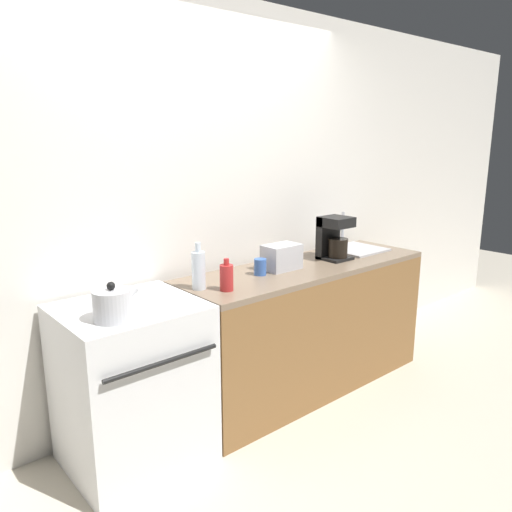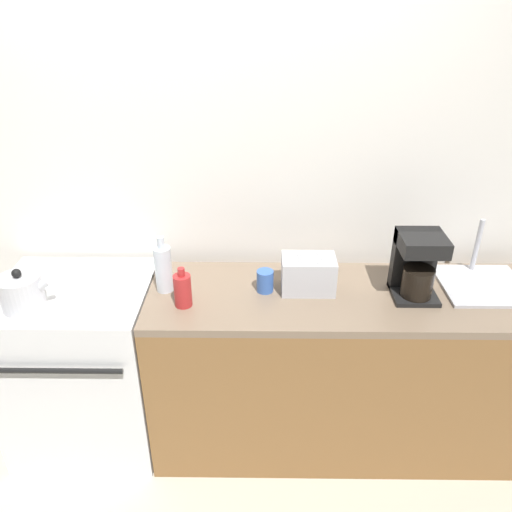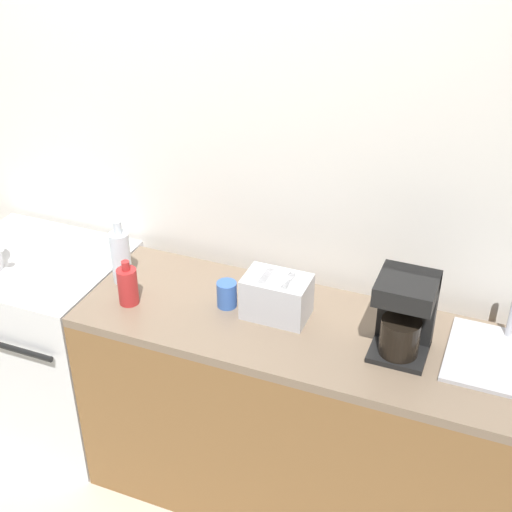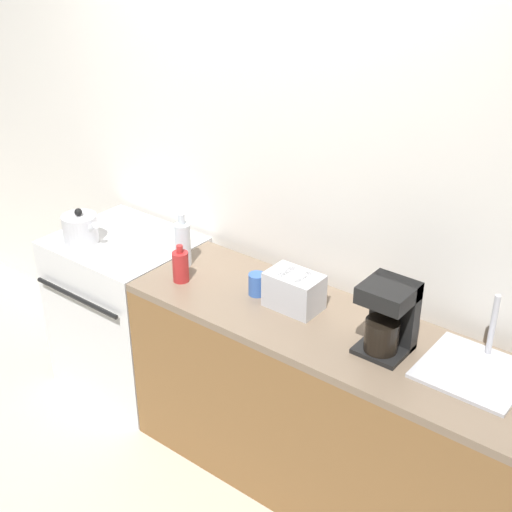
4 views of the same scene
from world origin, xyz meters
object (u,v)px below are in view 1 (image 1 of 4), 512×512
object	(u,v)px
kettle	(113,305)
bottle_clear	(199,270)
bottle_red	(227,277)
coffee_maker	(333,237)
cup_blue	(260,267)
toaster	(282,257)
stove	(133,382)

from	to	relation	value
kettle	bottle_clear	distance (m)	0.61
kettle	bottle_red	world-z (taller)	kettle
coffee_maker	cup_blue	size ratio (longest dim) A/B	2.93
kettle	bottle_clear	size ratio (longest dim) A/B	0.85
kettle	toaster	distance (m)	1.26
stove	coffee_maker	xyz separation A→B (m)	(1.58, -0.02, 0.59)
coffee_maker	kettle	bearing A→B (deg)	-175.68
stove	kettle	size ratio (longest dim) A/B	3.89
coffee_maker	bottle_red	bearing A→B (deg)	-174.06
stove	bottle_clear	bearing A→B (deg)	0.34
kettle	coffee_maker	world-z (taller)	coffee_maker
kettle	bottle_clear	world-z (taller)	bottle_clear
bottle_clear	kettle	bearing A→B (deg)	-165.82
stove	bottle_clear	xyz separation A→B (m)	(0.44, 0.00, 0.55)
toaster	coffee_maker	world-z (taller)	coffee_maker
stove	toaster	bearing A→B (deg)	0.63
stove	toaster	xyz separation A→B (m)	(1.10, 0.01, 0.52)
kettle	cup_blue	world-z (taller)	kettle
kettle	bottle_clear	bearing A→B (deg)	14.18
bottle_clear	cup_blue	distance (m)	0.47
cup_blue	bottle_red	bearing A→B (deg)	-161.16
cup_blue	toaster	bearing A→B (deg)	3.87
coffee_maker	bottle_red	xyz separation A→B (m)	(-1.04, -0.11, -0.08)
kettle	bottle_red	size ratio (longest dim) A/B	1.23
kettle	cup_blue	distance (m)	1.06
bottle_clear	cup_blue	bearing A→B (deg)	-0.49
toaster	bottle_red	xyz separation A→B (m)	(-0.56, -0.14, -0.01)
toaster	coffee_maker	bearing A→B (deg)	-3.41
stove	kettle	distance (m)	0.55
bottle_red	cup_blue	size ratio (longest dim) A/B	1.80
bottle_red	cup_blue	distance (m)	0.38
coffee_maker	cup_blue	bearing A→B (deg)	178.72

